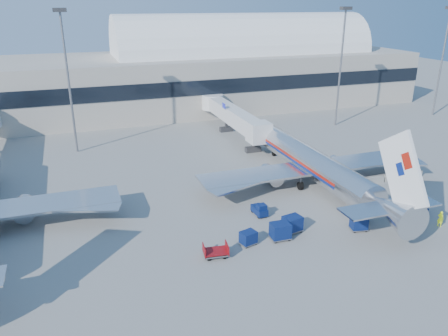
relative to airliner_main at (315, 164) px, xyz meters
name	(u,v)px	position (x,y,z in m)	size (l,w,h in m)	color
ground	(260,209)	(-10.00, -4.51, -2.93)	(260.00, 260.00, 0.00)	gray
terminal	(99,80)	(-23.60, 51.46, 4.60)	(170.00, 28.15, 21.00)	#B2AA9E
airliner_main	(315,164)	(0.00, 0.00, 0.00)	(32.00, 37.26, 12.07)	silver
jetbridge_near	(230,114)	(-2.40, 26.30, 1.00)	(4.40, 27.50, 6.25)	silver
mast_west	(66,61)	(-30.00, 25.49, 11.87)	(2.00, 1.20, 22.60)	slate
mast_east	(342,50)	(20.00, 25.49, 11.87)	(2.00, 1.20, 22.60)	slate
mast_far_east	(445,46)	(45.00, 25.49, 11.87)	(2.00, 1.20, 22.60)	slate
barrier_near	(374,180)	(8.00, -2.51, -2.48)	(3.00, 0.55, 0.90)	#9E9E96
barrier_mid	(394,177)	(11.30, -2.51, -2.48)	(3.00, 0.55, 0.90)	#9E9E96
barrier_far	(413,174)	(14.60, -2.51, -2.48)	(3.00, 0.55, 0.90)	#9E9E96
tug_lead	(289,224)	(-9.14, -10.21, -2.26)	(2.45, 2.30, 1.47)	#0A1A4D
tug_right	(354,197)	(1.74, -6.85, -2.21)	(2.59, 2.54, 1.58)	#0A1A4D
tug_left	(260,210)	(-10.72, -5.95, -2.23)	(1.31, 2.42, 1.53)	#0A1A4D
cart_train_a	(292,224)	(-9.00, -10.76, -1.96)	(2.30, 1.91, 1.80)	#0A1A4D
cart_train_b	(280,231)	(-10.95, -11.79, -1.94)	(2.15, 1.67, 1.84)	#0A1A4D
cart_train_c	(248,238)	(-14.52, -11.64, -2.15)	(1.94, 1.67, 1.46)	#0A1A4D
cart_solo_near	(359,223)	(-1.96, -12.89, -2.10)	(2.00, 1.67, 1.56)	#0A1A4D
cart_solo_far	(419,205)	(7.29, -11.65, -2.01)	(2.06, 1.64, 1.71)	#0A1A4D
cart_open_red	(216,252)	(-18.39, -12.68, -2.46)	(2.60, 1.99, 0.65)	slate
ramp_worker	(440,219)	(7.12, -15.17, -2.01)	(0.67, 0.44, 1.83)	#D7FC1A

